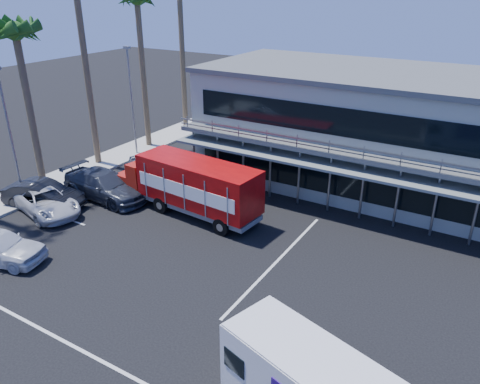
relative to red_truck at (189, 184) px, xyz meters
The scene contains 12 objects.
ground 7.11m from the red_truck, 47.34° to the right, with size 120.00×120.00×0.00m, color black.
building 12.64m from the red_truck, 52.20° to the left, with size 22.40×12.00×7.30m.
curb_strip 10.52m from the red_truck, behind, with size 3.00×32.00×0.16m, color #A5A399.
palm_c 12.82m from the red_truck, 168.62° to the right, with size 2.80×2.80×10.75m.
palm_e 15.53m from the red_truck, 141.66° to the left, with size 2.80×2.80×12.25m.
light_pole_near 10.72m from the red_truck, 156.94° to the right, with size 0.50×0.25×8.09m.
light_pole_far 11.56m from the red_truck, 148.09° to the left, with size 0.50×0.25×8.09m.
red_truck is the anchor object (origin of this frame).
parked_car_b 8.79m from the red_truck, 153.78° to the right, with size 1.68×4.82×1.59m, color black.
parked_car_c 8.43m from the red_truck, 149.37° to the right, with size 2.38×5.17×1.44m, color silver.
parked_car_d 5.83m from the red_truck, 169.39° to the right, with size 2.41×5.92×1.72m, color #2C303B.
parked_car_e 6.23m from the red_truck, 148.80° to the left, with size 1.80×4.47×1.52m, color gray.
Camera 1 is at (10.26, -14.29, 12.25)m, focal length 35.00 mm.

